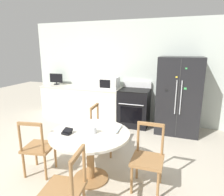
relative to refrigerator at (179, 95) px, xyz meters
The scene contains 15 objects.
ground_plane 2.76m from the refrigerator, 122.89° to the right, with size 14.00×14.00×0.00m, color beige.
back_wall 1.55m from the refrigerator, 162.40° to the left, with size 5.20×0.10×2.60m.
kitchen_counter 2.56m from the refrigerator, behind, with size 2.23×0.64×0.90m.
refrigerator is the anchor object (origin of this frame).
oven_range 1.11m from the refrigerator, behind, with size 0.73×0.68×1.08m.
microwave 1.73m from the refrigerator, behind, with size 0.49×0.36×0.29m.
countertop_tv 3.35m from the refrigerator, behind, with size 0.39×0.16×0.31m.
dining_table 2.57m from the refrigerator, 116.47° to the right, with size 1.14×1.14×0.74m.
dining_chair_near 3.30m from the refrigerator, 108.68° to the right, with size 0.47×0.47×0.90m.
dining_chair_far 1.99m from the refrigerator, 130.68° to the right, with size 0.44×0.44×0.90m.
dining_chair_right 2.26m from the refrigerator, 98.33° to the right, with size 0.42×0.42×0.90m.
dining_chair_left 3.14m from the refrigerator, 128.79° to the right, with size 0.49×0.49×0.90m.
candle_glass 2.52m from the refrigerator, 115.56° to the right, with size 0.09×0.09×0.09m.
wallet 2.81m from the refrigerator, 120.40° to the right, with size 0.13×0.14×0.07m.
mail_stack 2.24m from the refrigerator, 113.00° to the right, with size 0.25×0.32×0.02m.
Camera 1 is at (1.44, -2.46, 1.90)m, focal length 32.00 mm.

